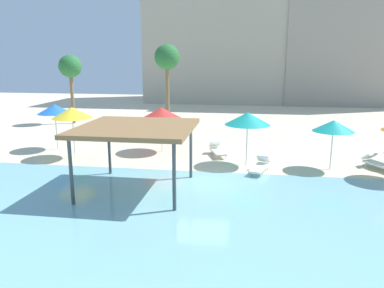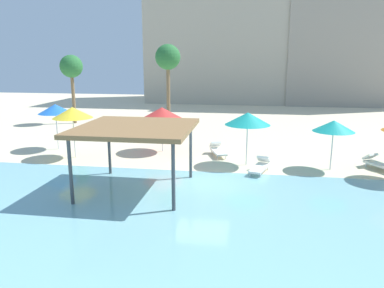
{
  "view_description": "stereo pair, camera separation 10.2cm",
  "coord_description": "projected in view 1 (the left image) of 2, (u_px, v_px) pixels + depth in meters",
  "views": [
    {
      "loc": [
        1.96,
        -16.07,
        5.5
      ],
      "look_at": [
        -0.77,
        2.0,
        1.3
      ],
      "focal_mm": 35.02,
      "sensor_mm": 36.0,
      "label": 1
    },
    {
      "loc": [
        2.06,
        -16.06,
        5.5
      ],
      "look_at": [
        -0.77,
        2.0,
        1.3
      ],
      "focal_mm": 35.02,
      "sensor_mm": 36.0,
      "label": 2
    }
  ],
  "objects": [
    {
      "name": "palm_tree_1",
      "position": [
        167.0,
        59.0,
        28.03
      ],
      "size": [
        1.9,
        1.9,
        6.54
      ],
      "color": "brown",
      "rests_on": "ground"
    },
    {
      "name": "beach_umbrella_red_0",
      "position": [
        161.0,
        113.0,
        22.08
      ],
      "size": [
        2.46,
        2.46,
        2.68
      ],
      "color": "silver",
      "rests_on": "ground"
    },
    {
      "name": "lounge_chair_4",
      "position": [
        260.0,
        166.0,
        18.4
      ],
      "size": [
        1.12,
        1.99,
        0.74
      ],
      "rotation": [
        0.0,
        0.0,
        -1.86
      ],
      "color": "white",
      "rests_on": "ground"
    },
    {
      "name": "beach_umbrella_yellow_2",
      "position": [
        72.0,
        113.0,
        20.64
      ],
      "size": [
        2.2,
        2.2,
        2.87
      ],
      "color": "silver",
      "rests_on": "ground"
    },
    {
      "name": "beach_umbrella_teal_7",
      "position": [
        248.0,
        119.0,
        19.24
      ],
      "size": [
        2.35,
        2.35,
        2.79
      ],
      "color": "silver",
      "rests_on": "ground"
    },
    {
      "name": "lounge_chair_3",
      "position": [
        378.0,
        163.0,
        18.92
      ],
      "size": [
        1.47,
        1.94,
        0.74
      ],
      "rotation": [
        0.0,
        0.0,
        -1.04
      ],
      "color": "white",
      "rests_on": "ground"
    },
    {
      "name": "beach_umbrella_blue_4",
      "position": [
        55.0,
        109.0,
        22.61
      ],
      "size": [
        2.05,
        2.05,
        2.79
      ],
      "color": "silver",
      "rests_on": "ground"
    },
    {
      "name": "hotel_block_1",
      "position": [
        357.0,
        16.0,
        44.26
      ],
      "size": [
        16.5,
        8.38,
        20.8
      ],
      "primitive_type": "cube",
      "color": "#9E9384",
      "rests_on": "ground"
    },
    {
      "name": "lagoon_water",
      "position": [
        182.0,
        234.0,
        11.94
      ],
      "size": [
        44.0,
        13.5,
        0.04
      ],
      "primitive_type": "cube",
      "color": "#7AB7C1",
      "rests_on": "ground"
    },
    {
      "name": "ground_plane",
      "position": [
        202.0,
        182.0,
        17.01
      ],
      "size": [
        80.0,
        80.0,
        0.0
      ],
      "primitive_type": "plane",
      "color": "beige"
    },
    {
      "name": "beach_umbrella_teal_6",
      "position": [
        333.0,
        126.0,
        18.48
      ],
      "size": [
        2.03,
        2.03,
        2.52
      ],
      "color": "silver",
      "rests_on": "ground"
    },
    {
      "name": "hotel_block_0",
      "position": [
        226.0,
        33.0,
        48.03
      ],
      "size": [
        19.61,
        10.21,
        17.27
      ],
      "primitive_type": "cube",
      "color": "#B2A893",
      "rests_on": "ground"
    },
    {
      "name": "lounge_chair_0",
      "position": [
        217.0,
        150.0,
        21.62
      ],
      "size": [
        1.19,
        1.99,
        0.74
      ],
      "rotation": [
        0.0,
        0.0,
        -1.23
      ],
      "color": "white",
      "rests_on": "ground"
    },
    {
      "name": "palm_tree_0",
      "position": [
        70.0,
        68.0,
        31.38
      ],
      "size": [
        1.9,
        1.9,
        5.78
      ],
      "color": "brown",
      "rests_on": "ground"
    },
    {
      "name": "shade_pavilion",
      "position": [
        136.0,
        130.0,
        15.38
      ],
      "size": [
        4.65,
        4.65,
        2.79
      ],
      "color": "#42474C",
      "rests_on": "ground"
    }
  ]
}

